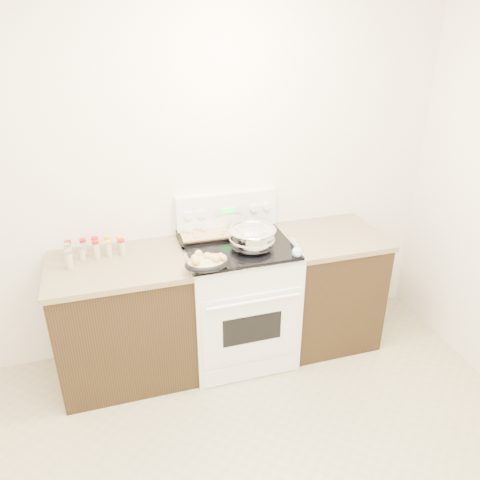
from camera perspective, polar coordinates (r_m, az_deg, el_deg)
name	(u,v)px	position (r m, az deg, el deg)	size (l,w,h in m)	color
room_shell	(257,236)	(1.64, 2.04, 0.53)	(4.10, 3.60, 2.75)	white
counter_left	(125,320)	(3.44, -13.86, -9.44)	(0.93, 0.67, 0.92)	black
counter_right	(326,286)	(3.77, 10.46, -5.59)	(0.73, 0.67, 0.92)	black
kitchen_range	(238,298)	(3.52, -0.26, -7.12)	(0.78, 0.73, 1.22)	white
mixing_bowl	(252,238)	(3.20, 1.49, 0.19)	(0.35, 0.35, 0.19)	silver
roasting_pan	(207,262)	(2.96, -4.02, -2.69)	(0.31, 0.22, 0.12)	black
baking_sheet	(204,234)	(3.41, -4.35, 0.77)	(0.40, 0.28, 0.06)	black
wooden_spoon	(237,243)	(3.28, -0.36, -0.37)	(0.05, 0.29, 0.04)	tan
blue_ladle	(297,251)	(3.16, 6.94, -1.30)	(0.09, 0.26, 0.09)	#8EC7D4
spice_jars	(92,249)	(3.30, -17.62, -1.05)	(0.39, 0.24, 0.13)	#BFB28C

